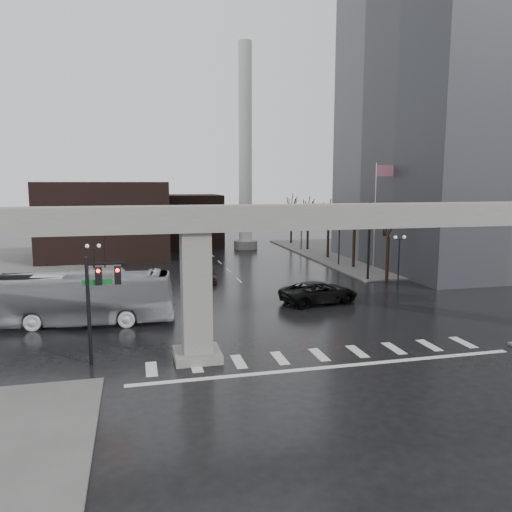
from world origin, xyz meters
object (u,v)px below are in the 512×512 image
(signal_mast_arm, at_px, (334,224))
(pickup_truck, at_px, (319,292))
(far_car, at_px, (207,275))
(city_bus, at_px, (76,298))

(signal_mast_arm, distance_m, pickup_truck, 10.35)
(pickup_truck, bearing_deg, far_car, 23.92)
(city_bus, bearing_deg, far_car, -34.57)
(signal_mast_arm, bearing_deg, far_car, 165.47)
(signal_mast_arm, xyz_separation_m, pickup_truck, (-4.50, -7.92, -4.91))
(signal_mast_arm, height_order, pickup_truck, signal_mast_arm)
(signal_mast_arm, distance_m, far_car, 13.65)
(pickup_truck, height_order, far_car, pickup_truck)
(signal_mast_arm, relative_size, pickup_truck, 1.83)
(signal_mast_arm, xyz_separation_m, city_bus, (-23.39, -9.71, -3.94))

